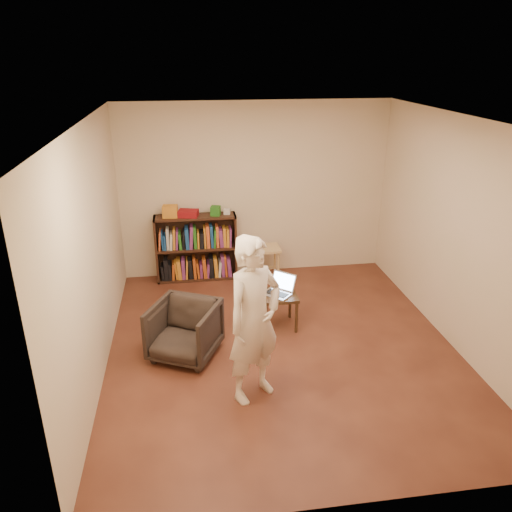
{
  "coord_description": "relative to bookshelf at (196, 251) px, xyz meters",
  "views": [
    {
      "loc": [
        -1.02,
        -4.93,
        3.23
      ],
      "look_at": [
        -0.26,
        0.35,
        1.03
      ],
      "focal_mm": 35.0,
      "sensor_mm": 36.0,
      "label": 1
    }
  ],
  "objects": [
    {
      "name": "floor",
      "position": [
        0.91,
        -2.09,
        -0.44
      ],
      "size": [
        4.5,
        4.5,
        0.0
      ],
      "primitive_type": "plane",
      "color": "#431E15",
      "rests_on": "ground"
    },
    {
      "name": "ceiling",
      "position": [
        0.91,
        -2.09,
        2.16
      ],
      "size": [
        4.5,
        4.5,
        0.0
      ],
      "primitive_type": "plane",
      "color": "white",
      "rests_on": "wall_back"
    },
    {
      "name": "wall_back",
      "position": [
        0.91,
        0.16,
        0.86
      ],
      "size": [
        4.0,
        0.0,
        4.0
      ],
      "primitive_type": "plane",
      "rotation": [
        1.57,
        0.0,
        0.0
      ],
      "color": "beige",
      "rests_on": "floor"
    },
    {
      "name": "wall_left",
      "position": [
        -1.09,
        -2.09,
        0.86
      ],
      "size": [
        0.0,
        4.5,
        4.5
      ],
      "primitive_type": "plane",
      "rotation": [
        1.57,
        0.0,
        1.57
      ],
      "color": "beige",
      "rests_on": "floor"
    },
    {
      "name": "wall_right",
      "position": [
        2.91,
        -2.09,
        0.86
      ],
      "size": [
        0.0,
        4.5,
        4.5
      ],
      "primitive_type": "plane",
      "rotation": [
        1.57,
        0.0,
        -1.57
      ],
      "color": "beige",
      "rests_on": "floor"
    },
    {
      "name": "bookshelf",
      "position": [
        0.0,
        0.0,
        0.0
      ],
      "size": [
        1.2,
        0.3,
        1.0
      ],
      "color": "black",
      "rests_on": "floor"
    },
    {
      "name": "box_yellow",
      "position": [
        -0.35,
        -0.02,
        0.65
      ],
      "size": [
        0.22,
        0.17,
        0.17
      ],
      "primitive_type": "cube",
      "rotation": [
        0.0,
        0.0,
        -0.09
      ],
      "color": "orange",
      "rests_on": "bookshelf"
    },
    {
      "name": "red_cloth",
      "position": [
        -0.09,
        -0.03,
        0.61
      ],
      "size": [
        0.32,
        0.26,
        0.09
      ],
      "primitive_type": "cube",
      "rotation": [
        0.0,
        0.0,
        -0.23
      ],
      "color": "maroon",
      "rests_on": "bookshelf"
    },
    {
      "name": "box_green",
      "position": [
        0.3,
        -0.03,
        0.63
      ],
      "size": [
        0.16,
        0.16,
        0.13
      ],
      "primitive_type": "cube",
      "rotation": [
        0.0,
        0.0,
        -0.26
      ],
      "color": "#24681B",
      "rests_on": "bookshelf"
    },
    {
      "name": "box_white",
      "position": [
        0.47,
        0.01,
        0.6
      ],
      "size": [
        0.11,
        0.11,
        0.07
      ],
      "primitive_type": "cube",
      "rotation": [
        0.0,
        0.0,
        -0.19
      ],
      "color": "beige",
      "rests_on": "bookshelf"
    },
    {
      "name": "stool",
      "position": [
        1.05,
        -0.22,
        -0.01
      ],
      "size": [
        0.37,
        0.37,
        0.53
      ],
      "color": "#AD7B54",
      "rests_on": "floor"
    },
    {
      "name": "armchair",
      "position": [
        -0.21,
        -2.11,
        -0.12
      ],
      "size": [
        0.93,
        0.94,
        0.65
      ],
      "primitive_type": "imported",
      "rotation": [
        0.0,
        0.0,
        -0.45
      ],
      "color": "#2D231E",
      "rests_on": "floor"
    },
    {
      "name": "side_table",
      "position": [
        0.96,
        -1.6,
        -0.07
      ],
      "size": [
        0.44,
        0.44,
        0.45
      ],
      "color": "black",
      "rests_on": "floor"
    },
    {
      "name": "laptop",
      "position": [
        0.97,
        -1.57,
        0.06
      ],
      "size": [
        0.46,
        0.46,
        0.23
      ],
      "rotation": [
        0.0,
        0.0,
        -0.74
      ],
      "color": "#B2B2B7",
      "rests_on": "side_table"
    },
    {
      "name": "person",
      "position": [
        0.47,
        -2.91,
        0.41
      ],
      "size": [
        0.74,
        0.68,
        1.7
      ],
      "primitive_type": "imported",
      "rotation": [
        0.0,
        0.0,
        0.57
      ],
      "color": "beige",
      "rests_on": "floor"
    }
  ]
}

